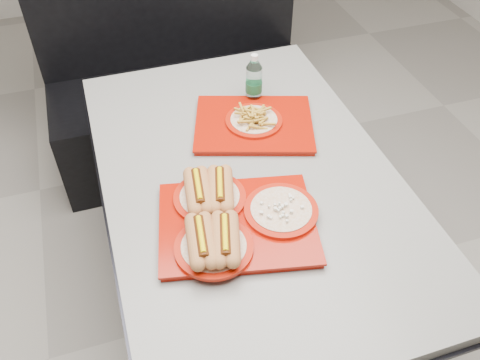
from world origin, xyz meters
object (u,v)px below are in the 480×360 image
object	(u,v)px
booth_bench	(180,83)
tray_near	(230,218)
water_bottle	(254,82)
tray_far	(254,122)
diner_table	(248,208)

from	to	relation	value
booth_bench	tray_near	size ratio (longest dim) A/B	2.71
tray_near	water_bottle	distance (m)	0.62
tray_near	tray_far	world-z (taller)	tray_near
diner_table	booth_bench	world-z (taller)	booth_bench
diner_table	water_bottle	world-z (taller)	water_bottle
diner_table	booth_bench	bearing A→B (deg)	90.00
tray_near	diner_table	bearing A→B (deg)	58.47
booth_bench	water_bottle	size ratio (longest dim) A/B	7.07
tray_near	tray_far	xyz separation A→B (m)	(0.21, 0.41, -0.01)
booth_bench	water_bottle	world-z (taller)	booth_bench
booth_bench	tray_near	xyz separation A→B (m)	(-0.12, -1.29, 0.38)
booth_bench	tray_far	size ratio (longest dim) A/B	2.81
diner_table	tray_far	world-z (taller)	tray_far
diner_table	water_bottle	distance (m)	0.46
booth_bench	water_bottle	xyz separation A→B (m)	(0.14, -0.73, 0.43)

